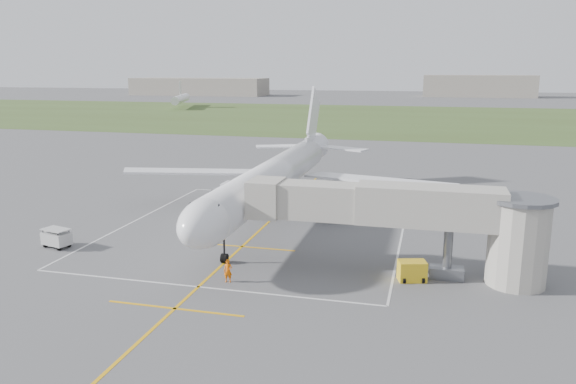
% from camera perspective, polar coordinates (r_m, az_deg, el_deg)
% --- Properties ---
extents(ground, '(700.00, 700.00, 0.00)m').
position_cam_1_polar(ground, '(60.96, -1.62, -2.74)').
color(ground, '#4E4E50').
rests_on(ground, ground).
extents(grass_strip, '(700.00, 120.00, 0.02)m').
position_cam_1_polar(grass_strip, '(187.89, 9.50, 7.45)').
color(grass_strip, '#3C4E22').
rests_on(grass_strip, ground).
extents(apron_markings, '(28.20, 60.00, 0.01)m').
position_cam_1_polar(apron_markings, '(55.61, -3.28, -4.26)').
color(apron_markings, '#E5A10D').
rests_on(apron_markings, ground).
extents(airliner, '(38.93, 46.75, 13.52)m').
position_cam_1_polar(airliner, '(60.66, -1.45, 1.45)').
color(airliner, white).
rests_on(airliner, ground).
extents(jet_bridge, '(23.40, 5.00, 7.20)m').
position_cam_1_polar(jet_bridge, '(44.45, 13.18, -2.53)').
color(jet_bridge, '#ABA69B').
rests_on(jet_bridge, ground).
extents(gpu_unit, '(2.37, 1.94, 1.56)m').
position_cam_1_polar(gpu_unit, '(44.52, 12.49, -7.85)').
color(gpu_unit, yellow).
rests_on(gpu_unit, ground).
extents(baggage_cart, '(2.82, 2.11, 1.75)m').
position_cam_1_polar(baggage_cart, '(55.36, -22.46, -4.33)').
color(baggage_cart, '#B4B4B4').
rests_on(baggage_cart, ground).
extents(ramp_worker_nose, '(0.71, 0.51, 1.80)m').
position_cam_1_polar(ramp_worker_nose, '(43.39, -6.12, -7.97)').
color(ramp_worker_nose, orange).
rests_on(ramp_worker_nose, ground).
extents(ramp_worker_wing, '(1.03, 0.94, 1.73)m').
position_cam_1_polar(ramp_worker_wing, '(62.89, -6.21, -1.51)').
color(ramp_worker_wing, '#EB5507').
rests_on(ramp_worker_wing, ground).
extents(distant_hangars, '(345.00, 49.00, 12.00)m').
position_cam_1_polar(distant_hangars, '(323.51, 8.83, 10.44)').
color(distant_hangars, gray).
rests_on(distant_hangars, ground).
extents(distant_aircraft, '(203.29, 39.98, 8.85)m').
position_cam_1_polar(distant_aircraft, '(221.34, 12.37, 9.01)').
color(distant_aircraft, white).
rests_on(distant_aircraft, ground).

